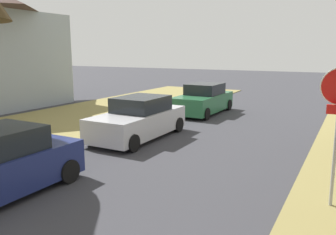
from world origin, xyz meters
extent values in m
cylinder|color=#9EA0A5|center=(4.47, 9.30, 1.16)|extent=(0.07, 0.46, 2.23)
cylinder|color=black|center=(-1.45, 7.88, 0.30)|extent=(0.20, 0.60, 0.60)
cylinder|color=black|center=(-3.19, 7.89, 0.30)|extent=(0.20, 0.60, 0.60)
cube|color=#BCBCC1|center=(-2.42, 12.55, 0.59)|extent=(1.84, 4.41, 0.85)
cube|color=black|center=(-2.42, 12.77, 1.29)|extent=(1.61, 2.03, 0.56)
cylinder|color=black|center=(-1.55, 10.89, 0.30)|extent=(0.20, 0.60, 0.60)
cylinder|color=black|center=(-3.29, 10.90, 0.30)|extent=(0.20, 0.60, 0.60)
cylinder|color=black|center=(-1.54, 14.19, 0.30)|extent=(0.20, 0.60, 0.60)
cylinder|color=black|center=(-3.28, 14.20, 0.30)|extent=(0.20, 0.60, 0.60)
cube|color=#28663D|center=(-2.31, 18.65, 0.59)|extent=(1.84, 4.41, 0.85)
cube|color=black|center=(-2.31, 18.87, 1.29)|extent=(1.61, 2.03, 0.56)
cylinder|color=black|center=(-1.45, 16.99, 0.30)|extent=(0.20, 0.60, 0.60)
cylinder|color=black|center=(-3.19, 17.00, 0.30)|extent=(0.20, 0.60, 0.60)
cylinder|color=black|center=(-1.43, 20.29, 0.30)|extent=(0.20, 0.60, 0.60)
cylinder|color=black|center=(-3.17, 20.30, 0.30)|extent=(0.20, 0.60, 0.60)
camera|label=1|loc=(4.70, 1.79, 3.29)|focal=36.88mm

